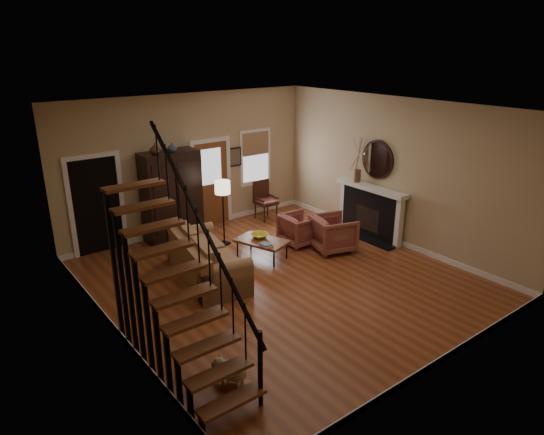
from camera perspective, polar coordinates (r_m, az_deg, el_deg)
room at (r=10.16m, az=-6.99°, el=3.36°), size 7.00×7.33×3.30m
staircase at (r=6.55m, az=-11.12°, el=-5.49°), size 0.94×2.80×3.20m
fireplace at (r=11.65m, az=11.62°, el=1.29°), size 0.33×1.95×2.30m
armoire at (r=11.35m, az=-11.73°, el=2.43°), size 1.30×0.60×2.10m
vase_a at (r=10.83m, az=-13.60°, el=7.90°), size 0.24×0.24×0.25m
vase_b at (r=11.00m, az=-11.68°, el=8.11°), size 0.20×0.20×0.21m
sofa at (r=9.55m, az=-7.69°, el=-4.69°), size 1.39×2.42×0.85m
coffee_table at (r=10.40m, az=-1.19°, el=-3.73°), size 0.96×1.23×0.41m
bowl at (r=10.44m, az=-1.47°, el=-2.13°), size 0.37×0.37×0.09m
books at (r=10.02m, az=-0.74°, el=-3.22°), size 0.20×0.27×0.05m
armchair_left at (r=10.80m, az=7.21°, el=-1.88°), size 1.08×1.06×0.79m
armchair_right at (r=11.09m, az=3.28°, el=-1.38°), size 0.81×0.79×0.71m
floor_lamp at (r=10.96m, az=-5.74°, el=0.50°), size 0.43×0.43×1.50m
side_chair at (r=12.60m, az=-0.71°, el=2.02°), size 0.54×0.54×1.02m
dog at (r=6.89m, az=-4.62°, el=-17.66°), size 0.45×0.55×0.35m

